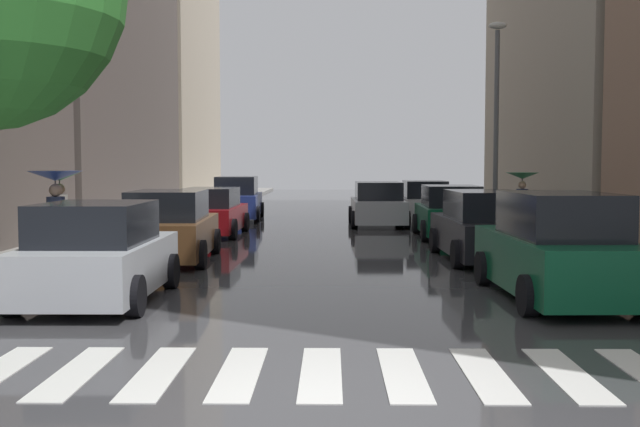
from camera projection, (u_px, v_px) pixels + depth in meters
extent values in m
cube|color=#3B3B3E|center=(329.00, 221.00, 30.91)|extent=(28.00, 72.00, 0.04)
cube|color=gray|center=(170.00, 218.00, 31.00)|extent=(3.00, 72.00, 0.15)
cube|color=gray|center=(488.00, 218.00, 30.81)|extent=(3.00, 72.00, 0.15)
cube|color=silver|center=(77.00, 372.00, 8.40)|extent=(0.45, 2.20, 0.01)
cube|color=silver|center=(158.00, 372.00, 8.38)|extent=(0.45, 2.20, 0.01)
cube|color=silver|center=(240.00, 373.00, 8.37)|extent=(0.45, 2.20, 0.01)
cube|color=silver|center=(321.00, 373.00, 8.36)|extent=(0.45, 2.20, 0.01)
cube|color=silver|center=(403.00, 373.00, 8.34)|extent=(0.45, 2.20, 0.01)
cube|color=silver|center=(485.00, 374.00, 8.33)|extent=(0.45, 2.20, 0.01)
cube|color=silver|center=(567.00, 374.00, 8.32)|extent=(0.45, 2.20, 0.01)
cube|color=#B2A38C|center=(155.00, 10.00, 47.84)|extent=(6.00, 14.41, 23.94)
cube|color=#B2B7BF|center=(99.00, 266.00, 12.72)|extent=(1.89, 4.04, 0.82)
cube|color=black|center=(95.00, 223.00, 12.47)|extent=(1.65, 2.23, 0.67)
cylinder|color=black|center=(71.00, 271.00, 14.07)|extent=(0.22, 0.64, 0.64)
cylinder|color=black|center=(171.00, 271.00, 14.06)|extent=(0.22, 0.64, 0.64)
cylinder|color=black|center=(12.00, 296.00, 11.42)|extent=(0.22, 0.64, 0.64)
cylinder|color=black|center=(135.00, 296.00, 11.40)|extent=(0.22, 0.64, 0.64)
cube|color=brown|center=(170.00, 236.00, 17.97)|extent=(1.98, 4.36, 0.83)
cube|color=black|center=(168.00, 205.00, 17.71)|extent=(1.69, 2.42, 0.68)
cylinder|color=black|center=(144.00, 241.00, 19.38)|extent=(0.24, 0.65, 0.64)
cylinder|color=black|center=(215.00, 241.00, 19.43)|extent=(0.24, 0.65, 0.64)
cylinder|color=black|center=(117.00, 255.00, 16.55)|extent=(0.24, 0.65, 0.64)
cylinder|color=black|center=(201.00, 254.00, 16.60)|extent=(0.24, 0.65, 0.64)
cube|color=maroon|center=(212.00, 218.00, 24.39)|extent=(1.85, 4.35, 0.75)
cube|color=black|center=(211.00, 197.00, 24.13)|extent=(1.60, 2.40, 0.61)
cylinder|color=black|center=(194.00, 222.00, 25.86)|extent=(0.23, 0.64, 0.64)
cylinder|color=black|center=(245.00, 222.00, 25.80)|extent=(0.23, 0.64, 0.64)
cylinder|color=black|center=(175.00, 229.00, 23.02)|extent=(0.23, 0.64, 0.64)
cylinder|color=black|center=(233.00, 229.00, 22.96)|extent=(0.23, 0.64, 0.64)
cube|color=navy|center=(237.00, 205.00, 31.08)|extent=(1.96, 4.78, 0.88)
cube|color=black|center=(237.00, 185.00, 30.79)|extent=(1.66, 2.65, 0.72)
cylinder|color=black|center=(220.00, 210.00, 32.63)|extent=(0.25, 0.65, 0.64)
cylinder|color=black|center=(261.00, 210.00, 32.67)|extent=(0.25, 0.65, 0.64)
cylinder|color=black|center=(211.00, 215.00, 29.52)|extent=(0.25, 0.65, 0.64)
cylinder|color=black|center=(257.00, 214.00, 29.57)|extent=(0.25, 0.65, 0.64)
cube|color=#0C4C2D|center=(555.00, 262.00, 12.92)|extent=(1.88, 4.59, 0.91)
cube|color=black|center=(560.00, 215.00, 12.64)|extent=(1.62, 2.54, 0.74)
cylinder|color=black|center=(483.00, 268.00, 14.42)|extent=(0.24, 0.65, 0.64)
cylinder|color=black|center=(576.00, 268.00, 14.44)|extent=(0.24, 0.65, 0.64)
cylinder|color=black|center=(528.00, 296.00, 11.43)|extent=(0.24, 0.65, 0.64)
cube|color=black|center=(484.00, 236.00, 18.15)|extent=(1.95, 4.63, 0.82)
cube|color=black|center=(486.00, 205.00, 17.88)|extent=(1.68, 2.56, 0.67)
cylinder|color=black|center=(435.00, 240.00, 19.67)|extent=(0.24, 0.65, 0.64)
cylinder|color=black|center=(506.00, 240.00, 19.69)|extent=(0.24, 0.65, 0.64)
cylinder|color=black|center=(457.00, 254.00, 16.65)|extent=(0.24, 0.65, 0.64)
cylinder|color=black|center=(541.00, 254.00, 16.67)|extent=(0.24, 0.65, 0.64)
cube|color=#0C4C2D|center=(450.00, 219.00, 23.68)|extent=(1.89, 4.10, 0.80)
cube|color=black|center=(451.00, 196.00, 23.43)|extent=(1.64, 2.27, 0.65)
cylinder|color=black|center=(416.00, 224.00, 25.06)|extent=(0.23, 0.64, 0.64)
cylinder|color=black|center=(472.00, 224.00, 25.01)|extent=(0.23, 0.64, 0.64)
cylinder|color=black|center=(425.00, 231.00, 22.38)|extent=(0.23, 0.64, 0.64)
cylinder|color=black|center=(487.00, 231.00, 22.33)|extent=(0.23, 0.64, 0.64)
cube|color=silver|center=(424.00, 208.00, 29.55)|extent=(1.83, 4.50, 0.81)
cube|color=black|center=(425.00, 189.00, 29.28)|extent=(1.59, 2.49, 0.66)
cylinder|color=black|center=(399.00, 212.00, 31.07)|extent=(0.23, 0.64, 0.64)
cylinder|color=black|center=(441.00, 212.00, 31.01)|extent=(0.23, 0.64, 0.64)
cylinder|color=black|center=(404.00, 217.00, 28.13)|extent=(0.23, 0.64, 0.64)
cylinder|color=black|center=(452.00, 217.00, 28.07)|extent=(0.23, 0.64, 0.64)
cube|color=#B2B7BF|center=(378.00, 210.00, 28.24)|extent=(1.89, 4.47, 0.80)
cube|color=black|center=(378.00, 191.00, 27.97)|extent=(1.65, 2.46, 0.65)
cylinder|color=black|center=(351.00, 214.00, 29.73)|extent=(0.23, 0.64, 0.64)
cylinder|color=black|center=(399.00, 214.00, 29.72)|extent=(0.23, 0.64, 0.64)
cylinder|color=black|center=(354.00, 220.00, 26.79)|extent=(0.23, 0.64, 0.64)
cylinder|color=black|center=(407.00, 220.00, 26.78)|extent=(0.23, 0.64, 0.64)
cylinder|color=black|center=(522.00, 221.00, 23.36)|extent=(0.28, 0.28, 0.77)
cylinder|color=navy|center=(522.00, 199.00, 23.32)|extent=(0.36, 0.36, 0.61)
sphere|color=tan|center=(522.00, 185.00, 23.29)|extent=(0.24, 0.24, 0.24)
cone|color=#19723F|center=(522.00, 176.00, 23.27)|extent=(1.00, 1.00, 0.20)
cylinder|color=#333338|center=(522.00, 187.00, 23.29)|extent=(0.02, 0.02, 0.71)
cylinder|color=gray|center=(57.00, 249.00, 15.41)|extent=(0.28, 0.28, 0.83)
cylinder|color=navy|center=(56.00, 213.00, 15.36)|extent=(0.36, 0.36, 0.66)
sphere|color=tan|center=(55.00, 190.00, 15.33)|extent=(0.26, 0.26, 0.26)
cone|color=navy|center=(55.00, 176.00, 15.31)|extent=(1.09, 1.09, 0.20)
cylinder|color=#333338|center=(56.00, 194.00, 15.33)|extent=(0.02, 0.02, 0.75)
cylinder|color=#38513D|center=(61.00, 238.00, 17.87)|extent=(0.28, 0.28, 0.80)
cylinder|color=gray|center=(60.00, 208.00, 17.82)|extent=(0.36, 0.36, 0.63)
sphere|color=tan|center=(60.00, 189.00, 17.79)|extent=(0.25, 0.25, 0.25)
cone|color=#19723F|center=(59.00, 177.00, 17.77)|extent=(0.95, 0.95, 0.20)
cylinder|color=#333338|center=(60.00, 192.00, 17.80)|extent=(0.02, 0.02, 0.73)
cylinder|color=#595B60|center=(496.00, 130.00, 25.02)|extent=(0.16, 0.16, 6.51)
ellipsoid|color=beige|center=(498.00, 26.00, 24.79)|extent=(0.60, 0.28, 0.24)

